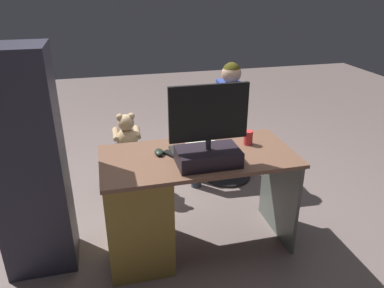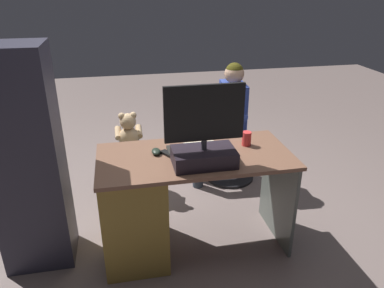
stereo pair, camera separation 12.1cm
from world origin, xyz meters
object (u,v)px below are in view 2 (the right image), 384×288
at_px(monitor, 204,143).
at_px(cup, 247,139).
at_px(tv_remote, 169,154).
at_px(visitor_chair, 230,155).
at_px(office_chair_teddy, 131,167).
at_px(person, 224,115).
at_px(teddy_bear, 129,132).
at_px(desk, 147,204).
at_px(computer_mouse, 156,152).
at_px(keyboard, 198,148).

relative_size(monitor, cup, 5.19).
height_order(tv_remote, visitor_chair, tv_remote).
relative_size(office_chair_teddy, person, 0.40).
bearing_deg(monitor, visitor_chair, -116.20).
relative_size(monitor, teddy_bear, 1.56).
distance_m(monitor, office_chair_teddy, 1.28).
bearing_deg(desk, tv_remote, -172.64).
relative_size(teddy_bear, visitor_chair, 0.71).
relative_size(monitor, person, 0.45).
bearing_deg(person, visitor_chair, -176.60).
height_order(cup, office_chair_teddy, cup).
xyz_separation_m(computer_mouse, teddy_bear, (0.16, -0.81, -0.17)).
relative_size(keyboard, cup, 4.18).
bearing_deg(desk, person, -131.32).
distance_m(keyboard, computer_mouse, 0.29).
bearing_deg(visitor_chair, desk, 46.11).
xyz_separation_m(desk, tv_remote, (-0.17, -0.02, 0.35)).
height_order(monitor, office_chair_teddy, monitor).
relative_size(desk, person, 1.14).
bearing_deg(person, tv_remote, 54.44).
distance_m(tv_remote, teddy_bear, 0.91).
height_order(computer_mouse, cup, cup).
xyz_separation_m(computer_mouse, cup, (-0.65, -0.02, 0.03)).
bearing_deg(office_chair_teddy, monitor, 113.57).
distance_m(desk, computer_mouse, 0.38).
height_order(office_chair_teddy, visitor_chair, same).
relative_size(cup, visitor_chair, 0.21).
distance_m(desk, office_chair_teddy, 0.88).
xyz_separation_m(teddy_bear, person, (-0.89, -0.04, 0.08)).
distance_m(monitor, person, 1.17).
height_order(tv_remote, person, person).
height_order(keyboard, teddy_bear, teddy_bear).
bearing_deg(desk, cup, -173.44).
height_order(computer_mouse, visitor_chair, computer_mouse).
xyz_separation_m(monitor, visitor_chair, (-0.53, -1.07, -0.64)).
relative_size(monitor, computer_mouse, 5.44).
xyz_separation_m(keyboard, tv_remote, (0.21, 0.06, -0.00)).
bearing_deg(keyboard, teddy_bear, -60.77).
distance_m(cup, office_chair_teddy, 1.25).
distance_m(keyboard, office_chair_teddy, 1.04).
distance_m(monitor, keyboard, 0.26).
bearing_deg(person, office_chair_teddy, 3.40).
xyz_separation_m(monitor, keyboard, (-0.01, -0.22, -0.14)).
distance_m(monitor, teddy_bear, 1.15).
relative_size(monitor, keyboard, 1.24).
bearing_deg(office_chair_teddy, visitor_chair, -176.60).
xyz_separation_m(desk, office_chair_teddy, (0.08, -0.87, -0.15)).
bearing_deg(keyboard, office_chair_teddy, -60.39).
bearing_deg(computer_mouse, monitor, 143.48).
bearing_deg(monitor, teddy_bear, -66.68).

